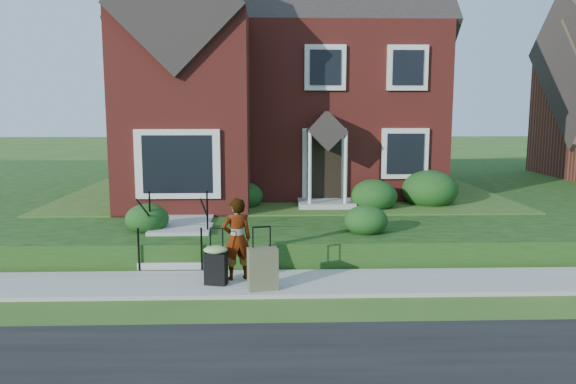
{
  "coord_description": "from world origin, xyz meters",
  "views": [
    {
      "loc": [
        -0.43,
        -10.57,
        3.41
      ],
      "look_at": [
        -0.01,
        2.0,
        1.55
      ],
      "focal_mm": 35.0,
      "sensor_mm": 36.0,
      "label": 1
    }
  ],
  "objects_px": {
    "front_steps": "(178,241)",
    "woman": "(237,239)",
    "suitcase_black": "(216,263)",
    "suitcase_olive": "(263,269)"
  },
  "relations": [
    {
      "from": "suitcase_black",
      "to": "front_steps",
      "type": "bearing_deg",
      "value": 131.19
    },
    {
      "from": "woman",
      "to": "suitcase_black",
      "type": "height_order",
      "value": "woman"
    },
    {
      "from": "front_steps",
      "to": "suitcase_black",
      "type": "distance_m",
      "value": 2.25
    },
    {
      "from": "front_steps",
      "to": "suitcase_black",
      "type": "relative_size",
      "value": 1.83
    },
    {
      "from": "front_steps",
      "to": "woman",
      "type": "distance_m",
      "value": 2.23
    },
    {
      "from": "front_steps",
      "to": "suitcase_black",
      "type": "height_order",
      "value": "front_steps"
    },
    {
      "from": "woman",
      "to": "suitcase_olive",
      "type": "relative_size",
      "value": 1.38
    },
    {
      "from": "front_steps",
      "to": "suitcase_black",
      "type": "xyz_separation_m",
      "value": [
        1.04,
        -1.99,
        0.03
      ]
    },
    {
      "from": "woman",
      "to": "suitcase_olive",
      "type": "bearing_deg",
      "value": 111.33
    },
    {
      "from": "woman",
      "to": "suitcase_black",
      "type": "bearing_deg",
      "value": 23.54
    }
  ]
}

